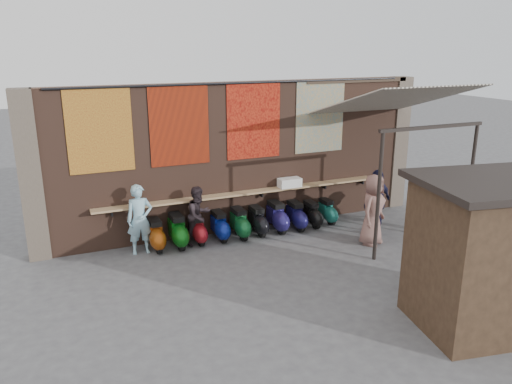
# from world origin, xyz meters

# --- Properties ---
(ground) EXTENTS (70.00, 70.00, 0.00)m
(ground) POSITION_xyz_m (0.00, 0.00, 0.00)
(ground) COLOR #474749
(ground) RESTS_ON ground
(brick_wall) EXTENTS (10.00, 0.40, 4.00)m
(brick_wall) POSITION_xyz_m (0.00, 2.70, 2.00)
(brick_wall) COLOR brown
(brick_wall) RESTS_ON ground
(pier_left) EXTENTS (0.50, 0.50, 4.00)m
(pier_left) POSITION_xyz_m (-5.20, 2.70, 2.00)
(pier_left) COLOR #4C4238
(pier_left) RESTS_ON ground
(pier_right) EXTENTS (0.50, 0.50, 4.00)m
(pier_right) POSITION_xyz_m (5.20, 2.70, 2.00)
(pier_right) COLOR #4C4238
(pier_right) RESTS_ON ground
(eating_counter) EXTENTS (8.00, 0.32, 0.05)m
(eating_counter) POSITION_xyz_m (0.00, 2.33, 1.10)
(eating_counter) COLOR #9E7A51
(eating_counter) RESTS_ON brick_wall
(shelf_box) EXTENTS (0.63, 0.32, 0.25)m
(shelf_box) POSITION_xyz_m (1.30, 2.30, 1.25)
(shelf_box) COLOR white
(shelf_box) RESTS_ON eating_counter
(tapestry_redgold) EXTENTS (1.50, 0.02, 2.00)m
(tapestry_redgold) POSITION_xyz_m (-3.60, 2.48, 3.00)
(tapestry_redgold) COLOR maroon
(tapestry_redgold) RESTS_ON brick_wall
(tapestry_sun) EXTENTS (1.50, 0.02, 2.00)m
(tapestry_sun) POSITION_xyz_m (-1.70, 2.48, 3.00)
(tapestry_sun) COLOR red
(tapestry_sun) RESTS_ON brick_wall
(tapestry_orange) EXTENTS (1.50, 0.02, 2.00)m
(tapestry_orange) POSITION_xyz_m (0.30, 2.48, 3.00)
(tapestry_orange) COLOR #AF2F15
(tapestry_orange) RESTS_ON brick_wall
(tapestry_multi) EXTENTS (1.50, 0.02, 2.00)m
(tapestry_multi) POSITION_xyz_m (2.30, 2.48, 3.00)
(tapestry_multi) COLOR teal
(tapestry_multi) RESTS_ON brick_wall
(hang_rail) EXTENTS (9.50, 0.06, 0.06)m
(hang_rail) POSITION_xyz_m (0.00, 2.47, 3.98)
(hang_rail) COLOR black
(hang_rail) RESTS_ON brick_wall
(scooter_stool_0) EXTENTS (0.36, 0.81, 0.77)m
(scooter_stool_0) POSITION_xyz_m (-2.53, 2.04, 0.38)
(scooter_stool_0) COLOR #8E3E0C
(scooter_stool_0) RESTS_ON ground
(scooter_stool_1) EXTENTS (0.40, 0.88, 0.84)m
(scooter_stool_1) POSITION_xyz_m (-1.99, 2.00, 0.42)
(scooter_stool_1) COLOR #0B5211
(scooter_stool_1) RESTS_ON ground
(scooter_stool_2) EXTENTS (0.33, 0.74, 0.71)m
(scooter_stool_2) POSITION_xyz_m (-1.45, 2.05, 0.35)
(scooter_stool_2) COLOR maroon
(scooter_stool_2) RESTS_ON ground
(scooter_stool_3) EXTENTS (0.36, 0.79, 0.75)m
(scooter_stool_3) POSITION_xyz_m (-0.86, 2.03, 0.38)
(scooter_stool_3) COLOR navy
(scooter_stool_3) RESTS_ON ground
(scooter_stool_4) EXTENTS (0.37, 0.82, 0.78)m
(scooter_stool_4) POSITION_xyz_m (-0.33, 1.97, 0.39)
(scooter_stool_4) COLOR #0F4D23
(scooter_stool_4) RESTS_ON ground
(scooter_stool_5) EXTENTS (0.36, 0.79, 0.75)m
(scooter_stool_5) POSITION_xyz_m (0.20, 2.00, 0.38)
(scooter_stool_5) COLOR black
(scooter_stool_5) RESTS_ON ground
(scooter_stool_6) EXTENTS (0.39, 0.86, 0.82)m
(scooter_stool_6) POSITION_xyz_m (0.77, 1.99, 0.41)
(scooter_stool_6) COLOR #1E1855
(scooter_stool_6) RESTS_ON ground
(scooter_stool_7) EXTENTS (0.36, 0.80, 0.76)m
(scooter_stool_7) POSITION_xyz_m (1.34, 1.96, 0.38)
(scooter_stool_7) COLOR #141245
(scooter_stool_7) RESTS_ON ground
(scooter_stool_8) EXTENTS (0.33, 0.74, 0.70)m
(scooter_stool_8) POSITION_xyz_m (1.84, 1.96, 0.35)
(scooter_stool_8) COLOR black
(scooter_stool_8) RESTS_ON ground
(scooter_stool_9) EXTENTS (0.32, 0.71, 0.68)m
(scooter_stool_9) POSITION_xyz_m (2.39, 2.04, 0.34)
(scooter_stool_9) COLOR #1B6E61
(scooter_stool_9) RESTS_ON ground
(diner_left) EXTENTS (0.64, 0.43, 1.73)m
(diner_left) POSITION_xyz_m (-2.91, 2.00, 0.86)
(diner_left) COLOR #8BB9CA
(diner_left) RESTS_ON ground
(diner_right) EXTENTS (0.92, 0.85, 1.52)m
(diner_right) POSITION_xyz_m (-1.42, 2.00, 0.76)
(diner_right) COLOR #281F23
(diner_right) RESTS_ON ground
(shopper_navy) EXTENTS (1.13, 0.74, 1.78)m
(shopper_navy) POSITION_xyz_m (3.14, 0.79, 0.89)
(shopper_navy) COLOR #161632
(shopper_navy) RESTS_ON ground
(shopper_grey) EXTENTS (1.05, 0.68, 1.53)m
(shopper_grey) POSITION_xyz_m (4.59, 0.43, 0.76)
(shopper_grey) COLOR slate
(shopper_grey) RESTS_ON ground
(shopper_tan) EXTENTS (1.07, 0.96, 1.84)m
(shopper_tan) POSITION_xyz_m (2.61, 0.24, 0.92)
(shopper_tan) COLOR #825B53
(shopper_tan) RESTS_ON ground
(market_stall) EXTENTS (2.72, 2.24, 2.63)m
(market_stall) POSITION_xyz_m (2.18, -3.75, 1.31)
(market_stall) COLOR black
(market_stall) RESTS_ON ground
(stall_roof) EXTENTS (3.06, 2.56, 0.12)m
(stall_roof) POSITION_xyz_m (2.18, -3.75, 2.69)
(stall_roof) COLOR black
(stall_roof) RESTS_ON market_stall
(stall_sign) EXTENTS (1.19, 0.26, 0.50)m
(stall_sign) POSITION_xyz_m (2.36, -2.83, 1.91)
(stall_sign) COLOR gold
(stall_sign) RESTS_ON market_stall
(stall_shelf) EXTENTS (2.00, 0.47, 0.06)m
(stall_shelf) POSITION_xyz_m (2.36, -2.83, 0.96)
(stall_shelf) COLOR #473321
(stall_shelf) RESTS_ON market_stall
(awning_canvas) EXTENTS (3.20, 3.28, 0.97)m
(awning_canvas) POSITION_xyz_m (3.50, 0.90, 3.55)
(awning_canvas) COLOR beige
(awning_canvas) RESTS_ON brick_wall
(awning_ledger) EXTENTS (3.30, 0.08, 0.12)m
(awning_ledger) POSITION_xyz_m (3.50, 2.49, 3.95)
(awning_ledger) COLOR #33261C
(awning_ledger) RESTS_ON brick_wall
(awning_header) EXTENTS (3.00, 0.08, 0.08)m
(awning_header) POSITION_xyz_m (3.50, -0.60, 3.08)
(awning_header) COLOR black
(awning_header) RESTS_ON awning_post_left
(awning_post_left) EXTENTS (0.09, 0.09, 3.10)m
(awning_post_left) POSITION_xyz_m (2.10, -0.60, 1.55)
(awning_post_left) COLOR black
(awning_post_left) RESTS_ON ground
(awning_post_right) EXTENTS (0.09, 0.09, 3.10)m
(awning_post_right) POSITION_xyz_m (4.90, -0.60, 1.55)
(awning_post_right) COLOR black
(awning_post_right) RESTS_ON ground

